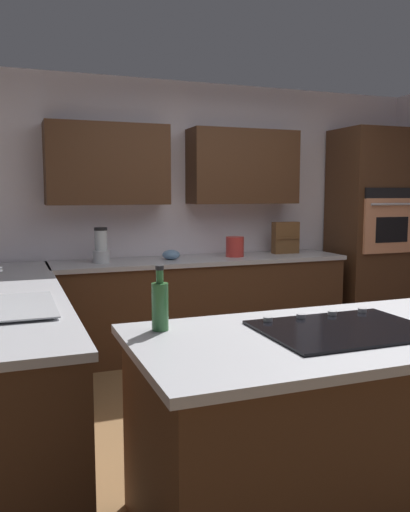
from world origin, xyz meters
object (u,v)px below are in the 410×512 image
cooktop (344,329)px  oil_bottle (160,304)px  blender (101,248)px  mixing_bowl (171,255)px  spice_rack (285,238)px  sink_unit (9,306)px  wall_oven (371,233)px  kettle (235,247)px

cooktop → oil_bottle: oil_bottle is taller
blender → mixing_bowl: size_ratio=1.91×
blender → oil_bottle: (0.13, 2.41, -0.02)m
spice_rack → oil_bottle: spice_rack is taller
spice_rack → oil_bottle: (2.03, 2.49, -0.04)m
sink_unit → cooktop: sink_unit is taller
sink_unit → spice_rack: 3.23m
mixing_bowl → spice_rack: 1.26m
wall_oven → blender: 2.90m
wall_oven → cooktop: (2.25, 2.70, -0.19)m
kettle → mixing_bowl: bearing=0.0°
spice_rack → cooktop: bearing=65.8°
mixing_bowl → sink_unit: bearing=50.3°
mixing_bowl → oil_bottle: (0.78, 2.41, 0.07)m
sink_unit → spice_rack: (-2.68, -1.79, 0.14)m
wall_oven → kettle: wall_oven is taller
wall_oven → spice_rack: (1.00, -0.08, -0.03)m
kettle → spice_rack: bearing=-173.1°
sink_unit → wall_oven: bearing=-155.1°
blender → wall_oven: bearing=179.8°
sink_unit → cooktop: size_ratio=0.92×
kettle → oil_bottle: oil_bottle is taller
cooktop → spice_rack: bearing=-114.2°
spice_rack → oil_bottle: size_ratio=1.09×
blender → kettle: blender is taller
sink_unit → spice_rack: bearing=-146.2°
wall_oven → mixing_bowl: (2.25, -0.01, -0.15)m
blender → spice_rack: bearing=-177.8°
wall_oven → cooktop: size_ratio=2.87×
sink_unit → oil_bottle: (-0.65, 0.69, 0.10)m
blender → spice_rack: size_ratio=0.98×
sink_unit → cooktop: bearing=145.3°
wall_oven → kettle: 1.60m
mixing_bowl → oil_bottle: bearing=72.0°
wall_oven → sink_unit: size_ratio=3.12×
blender → kettle: 1.30m
spice_rack → kettle: bearing=6.9°
sink_unit → oil_bottle: 0.95m
mixing_bowl → blender: bearing=0.0°
spice_rack → sink_unit: bearing=33.8°
sink_unit → oil_bottle: oil_bottle is taller
cooktop → blender: blender is taller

